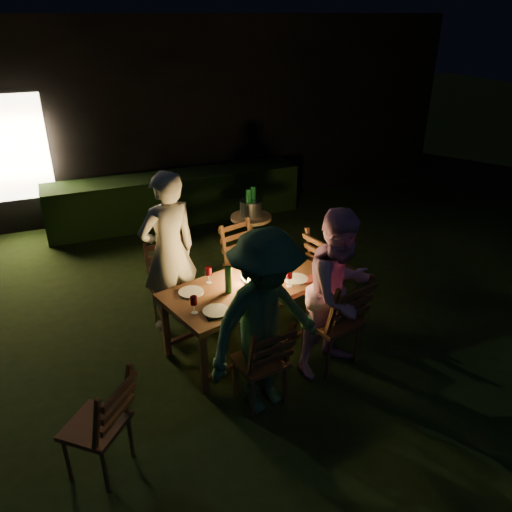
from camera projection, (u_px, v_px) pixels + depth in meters
name	position (u px, v px, depth m)	size (l,w,h in m)	color
garden_envelope	(166.00, 102.00, 10.06)	(40.00, 40.00, 3.20)	black
dining_table	(249.00, 291.00, 5.11)	(1.90, 1.29, 0.72)	#522D1B
chair_near_left	(261.00, 375.00, 4.47)	(0.48, 0.50, 0.94)	#522D1B
chair_near_right	(332.00, 335.00, 4.95)	(0.59, 0.61, 1.08)	#522D1B
chair_far_left	(175.00, 302.00, 5.56)	(0.52, 0.55, 1.02)	#522D1B
chair_far_right	(247.00, 276.00, 6.11)	(0.56, 0.58, 0.99)	#522D1B
chair_end	(331.00, 283.00, 5.93)	(0.58, 0.55, 1.04)	#522D1B
chair_spare	(100.00, 440.00, 3.79)	(0.62, 0.62, 0.96)	#522D1B
person_house_side	(169.00, 253.00, 5.33)	(0.66, 0.43, 1.81)	silver
person_opp_right	(339.00, 293.00, 4.69)	(0.81, 0.63, 1.67)	#D894C2
person_opp_left	(265.00, 324.00, 4.19)	(1.11, 0.64, 1.72)	#2F5E3D
lantern	(250.00, 268.00, 5.07)	(0.16, 0.16, 0.35)	white
plate_far_left	(191.00, 292.00, 4.92)	(0.25, 0.25, 0.01)	white
plate_near_left	(216.00, 311.00, 4.61)	(0.25, 0.25, 0.01)	white
plate_far_right	(269.00, 264.00, 5.48)	(0.25, 0.25, 0.01)	white
plate_near_right	(296.00, 279.00, 5.17)	(0.25, 0.25, 0.01)	white
wineglass_a	(209.00, 275.00, 5.07)	(0.06, 0.06, 0.18)	#59070F
wineglass_b	(194.00, 305.00, 4.55)	(0.06, 0.06, 0.18)	#59070F
wineglass_c	(289.00, 279.00, 5.01)	(0.06, 0.06, 0.18)	#59070F
wineglass_d	(283.00, 254.00, 5.51)	(0.06, 0.06, 0.18)	#59070F
wineglass_e	(259.00, 292.00, 4.77)	(0.06, 0.06, 0.18)	silver
bottle_table	(228.00, 280.00, 4.88)	(0.07, 0.07, 0.28)	#0F471E
napkin_left	(257.00, 302.00, 4.76)	(0.18, 0.14, 0.01)	red
napkin_right	(308.00, 279.00, 5.17)	(0.18, 0.14, 0.01)	red
phone	(214.00, 318.00, 4.52)	(0.14, 0.07, 0.01)	black
side_table	(251.00, 222.00, 6.75)	(0.55, 0.55, 0.74)	olive
ice_bucket	(251.00, 208.00, 6.67)	(0.30, 0.30, 0.22)	#A5A8AD
bottle_bucket_a	(249.00, 206.00, 6.59)	(0.07, 0.07, 0.32)	#0F471E
bottle_bucket_b	(253.00, 203.00, 6.70)	(0.07, 0.07, 0.32)	#0F471E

